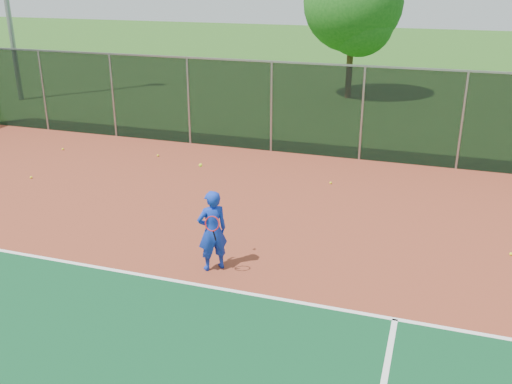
% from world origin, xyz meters
% --- Properties ---
extents(court_apron, '(30.00, 20.00, 0.02)m').
position_xyz_m(court_apron, '(0.00, 2.00, 0.01)').
color(court_apron, brown).
rests_on(court_apron, ground).
extents(fence_back, '(30.00, 0.06, 3.03)m').
position_xyz_m(fence_back, '(0.00, 12.00, 1.56)').
color(fence_back, black).
rests_on(fence_back, court_apron).
extents(tennis_player, '(0.74, 0.77, 2.22)m').
position_xyz_m(tennis_player, '(-1.74, 3.73, 0.88)').
color(tennis_player, '#1230B1').
rests_on(tennis_player, court_apron).
extents(practice_ball_0, '(0.07, 0.07, 0.07)m').
position_xyz_m(practice_ball_0, '(4.14, 6.26, 0.06)').
color(practice_ball_0, yellow).
rests_on(practice_ball_0, court_apron).
extents(practice_ball_1, '(0.07, 0.07, 0.07)m').
position_xyz_m(practice_ball_1, '(-6.36, 10.21, 0.06)').
color(practice_ball_1, yellow).
rests_on(practice_ball_1, court_apron).
extents(practice_ball_2, '(0.07, 0.07, 0.07)m').
position_xyz_m(practice_ball_2, '(-8.93, 7.11, 0.06)').
color(practice_ball_2, yellow).
rests_on(practice_ball_2, court_apron).
extents(practice_ball_3, '(0.07, 0.07, 0.07)m').
position_xyz_m(practice_ball_3, '(-0.42, 9.42, 0.06)').
color(practice_ball_3, yellow).
rests_on(practice_ball_3, court_apron).
extents(practice_ball_4, '(0.07, 0.07, 0.07)m').
position_xyz_m(practice_ball_4, '(-9.80, 9.85, 0.06)').
color(practice_ball_4, yellow).
rests_on(practice_ball_4, court_apron).
extents(tree_back_left, '(4.57, 4.57, 6.72)m').
position_xyz_m(tree_back_left, '(-1.93, 21.62, 4.21)').
color(tree_back_left, '#3C2B15').
rests_on(tree_back_left, ground).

